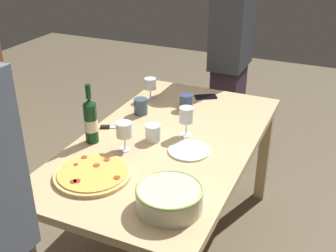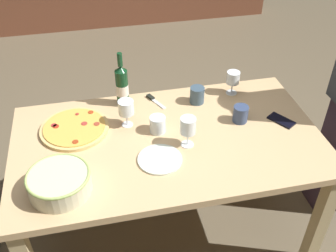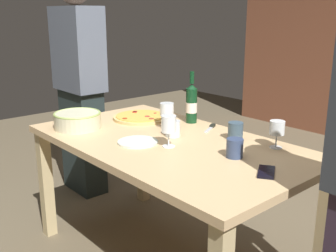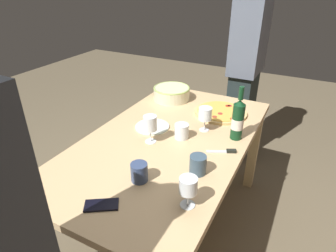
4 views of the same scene
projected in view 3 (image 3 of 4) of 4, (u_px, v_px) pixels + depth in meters
The scene contains 14 objects.
dining_table at pixel (168, 156), 2.24m from camera, with size 1.60×0.90×0.75m.
pizza at pixel (141, 117), 2.66m from camera, with size 0.36×0.36×0.03m.
serving_bowl at pixel (78, 120), 2.44m from camera, with size 0.28×0.28×0.10m.
wine_bottle at pixel (192, 103), 2.55m from camera, with size 0.07×0.07×0.33m.
wine_glass_near_pizza at pixel (167, 111), 2.42m from camera, with size 0.08×0.08×0.15m.
wine_glass_by_bottle at pixel (169, 126), 2.08m from camera, with size 0.08×0.08×0.17m.
wine_glass_far_left at pixel (277, 129), 2.06m from camera, with size 0.08×0.08×0.14m.
cup_amber at pixel (235, 131), 2.21m from camera, with size 0.08×0.08×0.10m, color #3B5264.
cup_ceramic at pixel (173, 129), 2.28m from camera, with size 0.08×0.08×0.09m, color white.
cup_spare at pixel (235, 148), 1.94m from camera, with size 0.08×0.08×0.09m, color #34456A.
side_plate at pixel (138, 142), 2.17m from camera, with size 0.22×0.22×0.01m, color white.
cell_phone at pixel (266, 172), 1.76m from camera, with size 0.07×0.14×0.01m, color black.
pizza_knife at pixel (211, 127), 2.44m from camera, with size 0.09×0.16×0.02m.
person_guest_left at pixel (80, 87), 3.16m from camera, with size 0.44×0.24×1.71m.
Camera 3 is at (1.59, -1.39, 1.42)m, focal length 43.22 mm.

